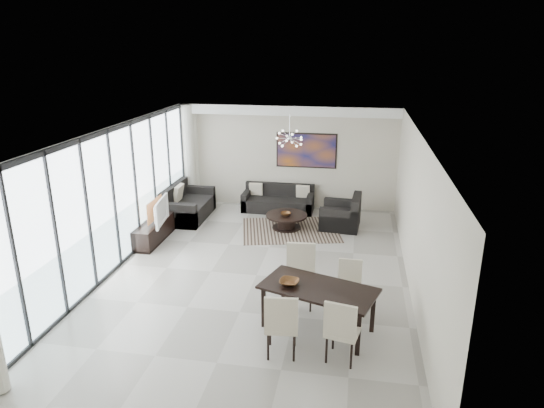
% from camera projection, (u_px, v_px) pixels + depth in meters
% --- Properties ---
extents(room_shell, '(6.00, 9.00, 2.90)m').
position_uv_depth(room_shell, '(279.00, 209.00, 9.29)').
color(room_shell, '#A8A39B').
rests_on(room_shell, ground).
extents(window_wall, '(0.37, 8.95, 2.90)m').
position_uv_depth(window_wall, '(118.00, 199.00, 9.83)').
color(window_wall, white).
rests_on(window_wall, floor).
extents(soffit, '(5.98, 0.40, 0.26)m').
position_uv_depth(soffit, '(288.00, 110.00, 12.96)').
color(soffit, white).
rests_on(soffit, room_shell).
extents(painting, '(1.68, 0.04, 0.98)m').
position_uv_depth(painting, '(306.00, 151.00, 13.39)').
color(painting, '#A55316').
rests_on(painting, room_shell).
extents(chandelier, '(0.66, 0.66, 0.71)m').
position_uv_depth(chandelier, '(290.00, 138.00, 11.37)').
color(chandelier, silver).
rests_on(chandelier, room_shell).
extents(rug, '(2.74, 2.33, 0.01)m').
position_uv_depth(rug, '(290.00, 230.00, 12.19)').
color(rug, black).
rests_on(rug, floor).
extents(coffee_table, '(1.05, 1.05, 0.37)m').
position_uv_depth(coffee_table, '(287.00, 221.00, 12.25)').
color(coffee_table, black).
rests_on(coffee_table, floor).
extents(bowl_coffee, '(0.30, 0.30, 0.08)m').
position_uv_depth(bowl_coffee, '(286.00, 214.00, 12.13)').
color(bowl_coffee, brown).
rests_on(bowl_coffee, coffee_table).
extents(sofa_main, '(1.96, 0.80, 0.71)m').
position_uv_depth(sofa_main, '(278.00, 202.00, 13.58)').
color(sofa_main, black).
rests_on(sofa_main, floor).
extents(loveseat, '(1.01, 1.79, 0.89)m').
position_uv_depth(loveseat, '(186.00, 207.00, 12.99)').
color(loveseat, black).
rests_on(loveseat, floor).
extents(armchair, '(1.03, 1.08, 0.85)m').
position_uv_depth(armchair, '(342.00, 216.00, 12.31)').
color(armchair, black).
rests_on(armchair, floor).
extents(side_table, '(0.37, 0.37, 0.51)m').
position_uv_depth(side_table, '(199.00, 193.00, 14.01)').
color(side_table, black).
rests_on(side_table, floor).
extents(tv_console, '(0.44, 1.55, 0.49)m').
position_uv_depth(tv_console, '(154.00, 231.00, 11.45)').
color(tv_console, black).
rests_on(tv_console, floor).
extents(television, '(0.27, 1.03, 0.59)m').
position_uv_depth(television, '(157.00, 211.00, 11.20)').
color(television, gray).
rests_on(television, tv_console).
extents(dining_table, '(2.02, 1.45, 0.76)m').
position_uv_depth(dining_table, '(318.00, 292.00, 7.77)').
color(dining_table, black).
rests_on(dining_table, floor).
extents(dining_chair_sw, '(0.53, 0.53, 1.06)m').
position_uv_depth(dining_chair_sw, '(281.00, 321.00, 7.08)').
color(dining_chair_sw, beige).
rests_on(dining_chair_sw, floor).
extents(dining_chair_se, '(0.56, 0.56, 1.02)m').
position_uv_depth(dining_chair_se, '(341.00, 327.00, 6.96)').
color(dining_chair_se, beige).
rests_on(dining_chair_se, floor).
extents(dining_chair_nw, '(0.54, 0.54, 1.11)m').
position_uv_depth(dining_chair_nw, '(300.00, 270.00, 8.60)').
color(dining_chair_nw, beige).
rests_on(dining_chair_nw, floor).
extents(dining_chair_ne, '(0.42, 0.42, 0.89)m').
position_uv_depth(dining_chair_ne, '(349.00, 281.00, 8.47)').
color(dining_chair_ne, beige).
rests_on(dining_chair_ne, floor).
extents(bowl_dining, '(0.36, 0.36, 0.08)m').
position_uv_depth(bowl_dining, '(289.00, 282.00, 7.83)').
color(bowl_dining, brown).
rests_on(bowl_dining, dining_table).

